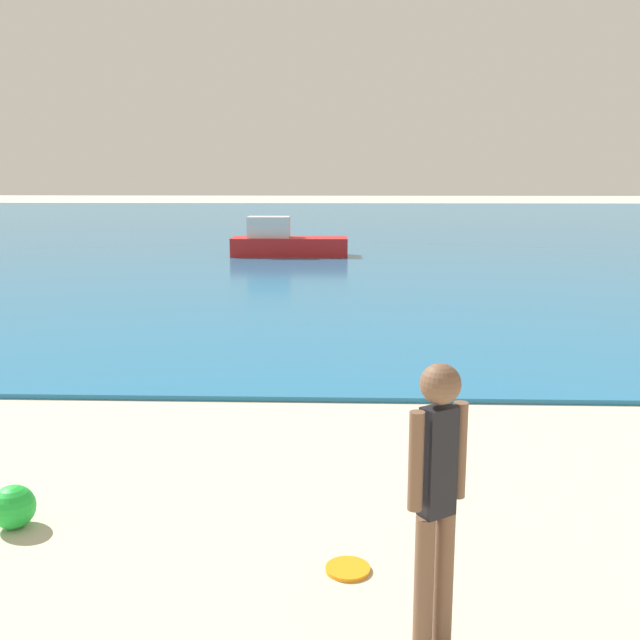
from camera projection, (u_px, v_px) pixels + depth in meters
name	position (u px, v px, depth m)	size (l,w,h in m)	color
water	(335.00, 225.00, 37.49)	(160.00, 60.00, 0.06)	#1E6B9E
person_standing	(437.00, 492.00, 3.70)	(0.31, 0.23, 1.57)	brown
frisbee	(348.00, 569.00, 4.63)	(0.29, 0.29, 0.03)	orange
boat_near	(285.00, 242.00, 22.33)	(3.57, 1.18, 1.21)	red
beach_ball	(13.00, 507.00, 5.17)	(0.31, 0.31, 0.31)	green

